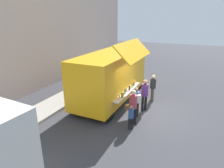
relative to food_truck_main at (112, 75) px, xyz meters
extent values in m
plane|color=#38383D|center=(-0.68, -2.42, -1.57)|extent=(60.00, 60.00, 0.00)
cube|color=#9E998E|center=(-4.00, 2.62, -1.50)|extent=(28.00, 1.60, 0.15)
cube|color=#EFA815|center=(0.00, 0.02, 0.01)|extent=(6.20, 2.25, 2.57)
cube|color=#EFA815|center=(-0.62, -1.52, 1.66)|extent=(3.41, 0.88, 0.86)
cube|color=black|center=(-0.62, -1.04, 0.32)|extent=(3.24, 0.10, 1.16)
cube|color=#B7B7BC|center=(-0.62, -1.25, -0.63)|extent=(3.41, 0.35, 0.05)
cylinder|color=yellow|center=(-1.91, -1.30, -0.49)|extent=(0.08, 0.08, 0.24)
cylinder|color=black|center=(-1.62, -1.31, -0.49)|extent=(0.06, 0.06, 0.24)
cylinder|color=orange|center=(-1.36, -1.29, -0.52)|extent=(0.08, 0.08, 0.18)
cylinder|color=green|center=(-1.05, -1.25, -0.48)|extent=(0.08, 0.08, 0.25)
cylinder|color=red|center=(-0.76, -1.20, -0.52)|extent=(0.07, 0.07, 0.18)
cylinder|color=black|center=(-0.48, -1.29, -0.48)|extent=(0.07, 0.07, 0.25)
cylinder|color=yellow|center=(-0.19, -1.23, -0.52)|extent=(0.07, 0.07, 0.18)
cylinder|color=green|center=(0.08, -1.26, -0.49)|extent=(0.08, 0.08, 0.23)
cylinder|color=red|center=(0.40, -1.25, -0.51)|extent=(0.08, 0.08, 0.19)
cylinder|color=yellow|center=(0.70, -1.21, -0.51)|extent=(0.07, 0.07, 0.20)
cube|color=black|center=(3.04, 0.03, 0.48)|extent=(0.08, 1.91, 1.13)
cylinder|color=black|center=(2.39, 1.00, -1.12)|extent=(0.90, 0.28, 0.90)
cylinder|color=black|center=(2.40, -0.94, -1.12)|extent=(0.90, 0.28, 0.90)
cylinder|color=black|center=(-2.40, 0.99, -1.12)|extent=(0.90, 0.28, 0.90)
cylinder|color=black|center=(-2.40, -0.95, -1.12)|extent=(0.90, 0.28, 0.90)
cube|color=black|center=(-7.03, -0.08, 0.36)|extent=(0.17, 2.00, 1.01)
cylinder|color=#2B5F39|center=(4.03, 2.32, -1.13)|extent=(0.60, 0.60, 0.88)
cylinder|color=black|center=(-0.76, -2.16, -1.14)|extent=(0.14, 0.14, 0.86)
cylinder|color=black|center=(-0.56, -2.27, -1.14)|extent=(0.14, 0.14, 0.86)
cylinder|color=#5D2B74|center=(-0.66, -2.22, -0.39)|extent=(0.36, 0.36, 0.65)
sphere|color=#987053|center=(-0.66, -2.22, 0.06)|extent=(0.24, 0.24, 0.24)
cylinder|color=black|center=(-1.61, -1.95, -1.18)|extent=(0.12, 0.12, 0.78)
cylinder|color=black|center=(-1.47, -2.11, -1.18)|extent=(0.12, 0.12, 0.78)
cylinder|color=#304D91|center=(-1.54, -2.03, -0.50)|extent=(0.32, 0.32, 0.59)
sphere|color=#996A4F|center=(-1.54, -2.03, -0.10)|extent=(0.22, 0.22, 0.22)
cube|color=beige|center=(-1.73, -2.19, -0.47)|extent=(0.30, 0.31, 0.38)
cylinder|color=black|center=(-2.33, -2.04, -1.15)|extent=(0.13, 0.13, 0.85)
cylinder|color=black|center=(-2.21, -2.23, -1.15)|extent=(0.13, 0.13, 0.85)
cylinder|color=#A93A43|center=(-2.27, -2.13, -0.41)|extent=(0.35, 0.35, 0.64)
sphere|color=beige|center=(-2.27, -2.13, 0.03)|extent=(0.24, 0.24, 0.24)
cube|color=brown|center=(-2.41, -1.89, -0.68)|extent=(0.23, 0.25, 0.25)
cylinder|color=#504542|center=(0.75, -2.34, -1.17)|extent=(0.13, 0.13, 0.80)
cylinder|color=#504542|center=(0.94, -2.24, -1.17)|extent=(0.13, 0.13, 0.80)
cylinder|color=#252429|center=(0.84, -2.29, -0.47)|extent=(0.33, 0.33, 0.60)
sphere|color=beige|center=(0.84, -2.29, -0.06)|extent=(0.22, 0.22, 0.22)
cylinder|color=black|center=(-2.76, -2.14, -1.29)|extent=(0.09, 0.09, 0.57)
cylinder|color=black|center=(-2.66, -2.26, -1.29)|extent=(0.09, 0.09, 0.57)
cylinder|color=#2B4B8A|center=(-2.71, -2.20, -0.78)|extent=(0.24, 0.24, 0.43)
sphere|color=#9B7351|center=(-2.71, -2.20, -0.48)|extent=(0.16, 0.16, 0.16)
camera|label=1|loc=(-9.99, -4.68, 3.23)|focal=31.06mm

